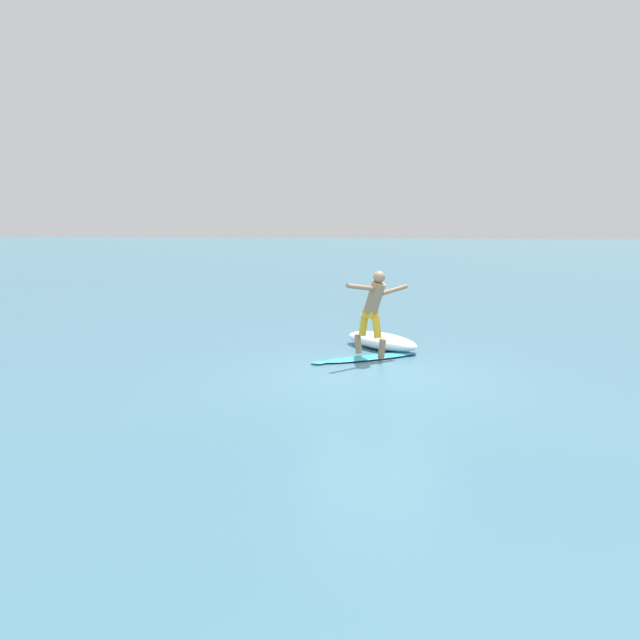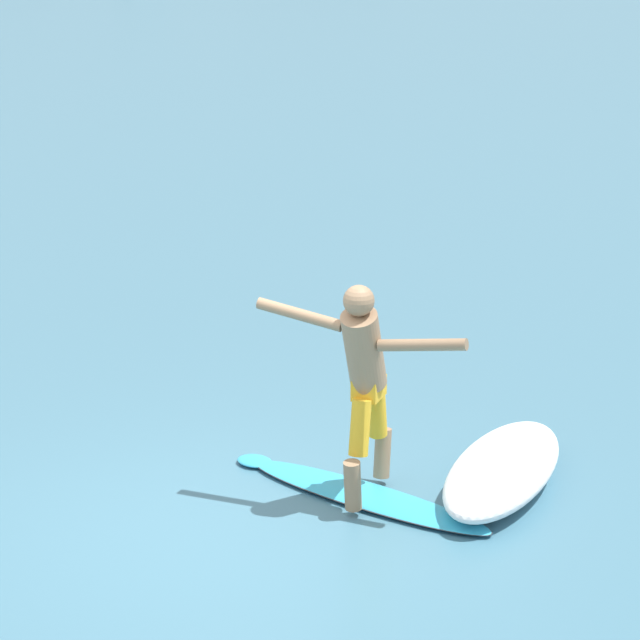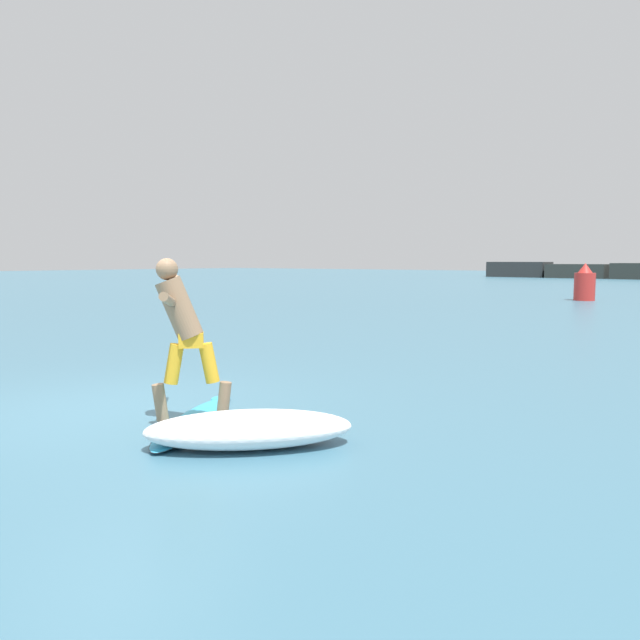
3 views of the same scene
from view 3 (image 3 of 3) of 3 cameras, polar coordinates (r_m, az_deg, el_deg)
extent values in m
plane|color=#3F6F85|center=(7.94, -18.28, -7.78)|extent=(200.00, 200.00, 0.00)
cube|color=#2F3131|center=(70.61, 17.75, 4.43)|extent=(6.41, 3.30, 1.62)
cube|color=#2F332F|center=(68.74, 22.56, 4.16)|extent=(5.72, 3.85, 1.40)
ellipsoid|color=#31A4CB|center=(7.01, -11.56, -9.10)|extent=(1.55, 2.14, 0.06)
ellipsoid|color=#31A4CB|center=(8.07, -9.07, -7.12)|extent=(0.37, 0.40, 0.05)
ellipsoid|color=#2D2D33|center=(7.01, -11.56, -9.10)|extent=(1.57, 2.15, 0.03)
cone|color=black|center=(6.20, -14.17, -12.01)|extent=(0.07, 0.07, 0.14)
cone|color=black|center=(6.30, -12.60, -11.69)|extent=(0.07, 0.07, 0.14)
cone|color=black|center=(6.38, -14.73, -11.51)|extent=(0.07, 0.07, 0.14)
cylinder|color=#967455|center=(6.97, -14.39, -7.29)|extent=(0.22, 0.22, 0.41)
cylinder|color=gold|center=(6.88, -13.21, -3.92)|extent=(0.26, 0.27, 0.45)
cylinder|color=#967455|center=(6.95, -8.78, -7.23)|extent=(0.22, 0.22, 0.41)
cylinder|color=gold|center=(6.87, -10.10, -3.88)|extent=(0.26, 0.27, 0.45)
cube|color=gold|center=(6.84, -11.70, -1.80)|extent=(0.32, 0.33, 0.16)
cylinder|color=#967455|center=(6.81, -12.75, 1.04)|extent=(0.54, 0.56, 0.70)
sphere|color=#967455|center=(6.80, -13.82, 4.53)|extent=(0.23, 0.23, 0.23)
cylinder|color=#967455|center=(6.33, -13.76, 1.83)|extent=(0.56, 0.55, 0.21)
cylinder|color=#967455|center=(7.28, -13.23, 3.24)|extent=(0.57, 0.53, 0.20)
cylinder|color=red|center=(30.14, 23.03, 2.82)|extent=(0.90, 0.90, 1.23)
cone|color=red|center=(30.12, 23.09, 4.40)|extent=(0.63, 0.63, 0.44)
ellipsoid|color=white|center=(6.08, -6.48, -9.89)|extent=(1.91, 1.95, 0.35)
camera|label=1|loc=(18.07, -40.01, 7.26)|focal=35.00mm
camera|label=2|loc=(11.33, -84.30, 16.78)|focal=85.00mm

